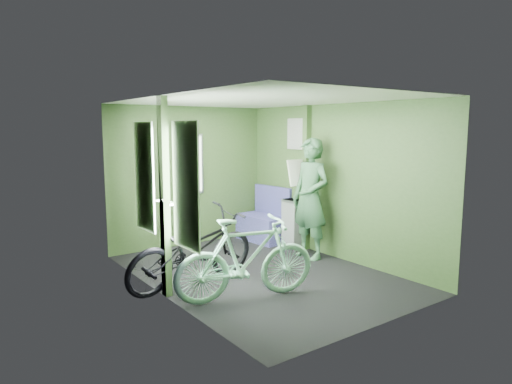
% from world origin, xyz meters
% --- Properties ---
extents(room, '(4.00, 4.02, 2.31)m').
position_xyz_m(room, '(-0.04, 0.04, 1.44)').
color(room, black).
rests_on(room, ground).
extents(bicycle_black, '(1.91, 1.03, 1.06)m').
position_xyz_m(bicycle_black, '(-0.97, 0.06, 0.00)').
color(bicycle_black, black).
rests_on(bicycle_black, ground).
extents(bicycle_mint, '(1.76, 1.02, 1.05)m').
position_xyz_m(bicycle_mint, '(-0.71, -0.70, 0.00)').
color(bicycle_mint, '#A2E9CD').
rests_on(bicycle_mint, ground).
extents(passenger, '(0.47, 0.71, 1.80)m').
position_xyz_m(passenger, '(1.07, 0.19, 0.90)').
color(passenger, '#315A3A').
rests_on(passenger, ground).
extents(waste_box, '(0.23, 0.33, 0.79)m').
position_xyz_m(waste_box, '(1.26, 0.80, 0.40)').
color(waste_box, gray).
rests_on(waste_box, ground).
extents(bench_seat, '(0.56, 0.92, 0.94)m').
position_xyz_m(bench_seat, '(1.15, 1.45, 0.28)').
color(bench_seat, navy).
rests_on(bench_seat, ground).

